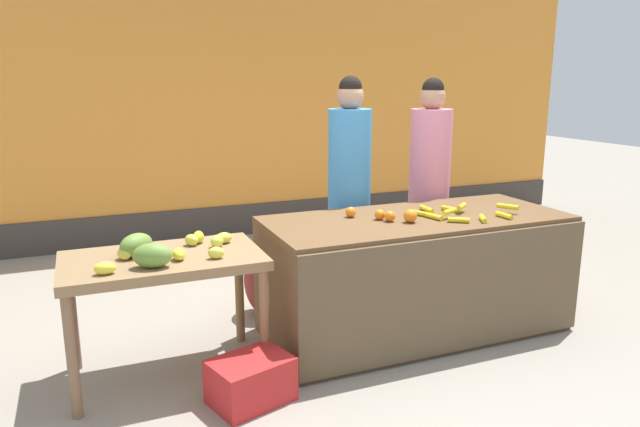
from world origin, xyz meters
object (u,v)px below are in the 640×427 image
object	(u,v)px
produce_crate	(251,380)
produce_sack	(265,280)
vendor_woman_blue_shirt	(349,192)
vendor_woman_pink_shirt	(429,187)

from	to	relation	value
produce_crate	produce_sack	distance (m)	1.28
vendor_woman_blue_shirt	vendor_woman_pink_shirt	world-z (taller)	vendor_woman_blue_shirt
vendor_woman_blue_shirt	produce_sack	world-z (taller)	vendor_woman_blue_shirt
vendor_woman_blue_shirt	produce_sack	distance (m)	0.97
vendor_woman_pink_shirt	produce_sack	distance (m)	1.59
vendor_woman_blue_shirt	vendor_woman_pink_shirt	distance (m)	0.73
vendor_woman_blue_shirt	produce_crate	size ratio (longest dim) A/B	4.15
vendor_woman_pink_shirt	produce_sack	size ratio (longest dim) A/B	3.20
produce_crate	produce_sack	xyz separation A→B (m)	(0.45, 1.19, 0.15)
produce_crate	produce_sack	bearing A→B (deg)	69.20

